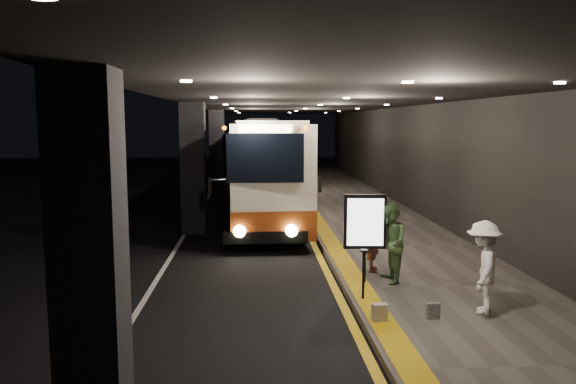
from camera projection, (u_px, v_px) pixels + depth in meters
name	position (u px, v px, depth m)	size (l,w,h in m)	color
ground	(235.00, 261.00, 15.24)	(90.00, 90.00, 0.00)	black
lane_line_white	(189.00, 227.00, 20.08)	(0.12, 50.00, 0.01)	silver
kerb_stripe_yellow	(305.00, 226.00, 20.33)	(0.18, 50.00, 0.01)	gold
sidewalk	(370.00, 223.00, 20.46)	(4.50, 50.00, 0.15)	#514C44
tactile_strip	(318.00, 222.00, 20.34)	(0.50, 50.00, 0.01)	gold
terminal_wall	(433.00, 143.00, 20.23)	(0.10, 50.00, 6.00)	black
support_columns	(193.00, 168.00, 18.84)	(0.80, 24.80, 4.40)	black
canopy	(309.00, 98.00, 19.76)	(9.00, 50.00, 0.40)	black
coach_main	(262.00, 174.00, 21.29)	(2.92, 11.90, 3.68)	beige
coach_second	(264.00, 160.00, 30.22)	(2.56, 11.45, 3.59)	beige
coach_third	(259.00, 144.00, 47.87)	(3.05, 12.53, 3.91)	beige
passenger_boarding	(373.00, 237.00, 13.56)	(0.61, 0.40, 1.66)	#A3534C
passenger_waiting_green	(390.00, 243.00, 12.53)	(0.88, 0.54, 1.81)	#4C703E
passenger_waiting_white	(483.00, 267.00, 10.57)	(1.14, 0.53, 1.76)	white
bag_polka	(433.00, 311.00, 10.30)	(0.25, 0.11, 0.30)	black
bag_plain	(380.00, 313.00, 10.17)	(0.26, 0.15, 0.33)	#ADA5A2
info_sign	(365.00, 223.00, 12.48)	(0.95, 0.18, 2.00)	black
stanchion_post	(363.00, 275.00, 11.40)	(0.05, 0.05, 1.02)	black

